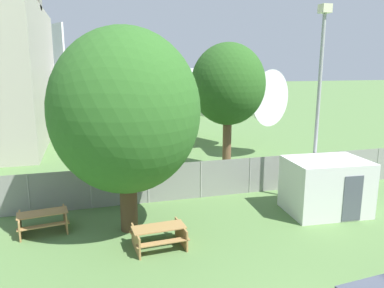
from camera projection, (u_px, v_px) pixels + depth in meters
The scene contains 8 objects.
perimeter_fence at pixel (201, 180), 17.89m from camera, with size 56.07×0.07×1.80m.
airplane at pixel (116, 86), 40.30m from camera, with size 32.11×39.12×11.67m.
portable_cabin at pixel (326, 186), 16.09m from camera, with size 3.45×2.62×2.34m.
picnic_bench_near_cabin at pixel (159, 234), 13.09m from camera, with size 1.92×1.51×0.76m.
picnic_bench_open_grass at pixel (43, 219), 14.35m from camera, with size 2.00×1.63×0.76m.
tree_near_hangar at pixel (125, 112), 13.60m from camera, with size 5.49×5.49×7.66m.
tree_left_of_cabin at pixel (228, 85), 20.76m from camera, with size 4.14×4.14×7.50m.
light_mast at pixel (319, 88), 16.51m from camera, with size 0.44×0.44×8.79m.
Camera 1 is at (-5.07, -5.97, 6.32)m, focal length 35.00 mm.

